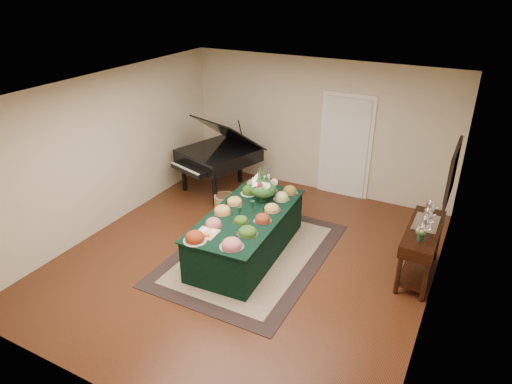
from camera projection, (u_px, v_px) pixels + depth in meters
The scene contains 14 objects.
ground at pixel (247, 258), 7.36m from camera, with size 6.00×6.00×0.00m, color black.
area_rug at pixel (251, 254), 7.45m from camera, with size 2.26×3.16×0.01m.
kitchen_doorway at pixel (345, 147), 9.03m from camera, with size 1.05×0.07×2.10m.
buffet_table at pixel (247, 233), 7.33m from camera, with size 1.24×2.42×0.73m.
food_platters at pixel (245, 211), 7.14m from camera, with size 1.00×2.36×0.13m.
cutting_board at pixel (207, 231), 6.62m from camera, with size 0.32×0.32×0.10m.
green_goblets at pixel (246, 209), 7.13m from camera, with size 0.16×0.34×0.18m.
floral_centerpiece at pixel (263, 185), 7.48m from camera, with size 0.46×0.46×0.46m.
grand_piano at pixel (218, 155), 9.30m from camera, with size 1.72×1.81×1.61m.
wicker_basket at pixel (225, 202), 8.85m from camera, with size 0.42×0.42×0.26m, color olive.
mahogany_sideboard at pixel (422, 239), 6.66m from camera, with size 0.45×1.37×0.83m.
tea_service at pixel (427, 217), 6.62m from camera, with size 0.34×0.74×0.30m.
pink_bouquet at pixel (421, 232), 6.21m from camera, with size 0.16×0.16×0.21m.
wall_painting at pixel (453, 172), 6.08m from camera, with size 0.05×0.95×0.75m.
Camera 1 is at (2.98, -5.39, 4.17)m, focal length 32.00 mm.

